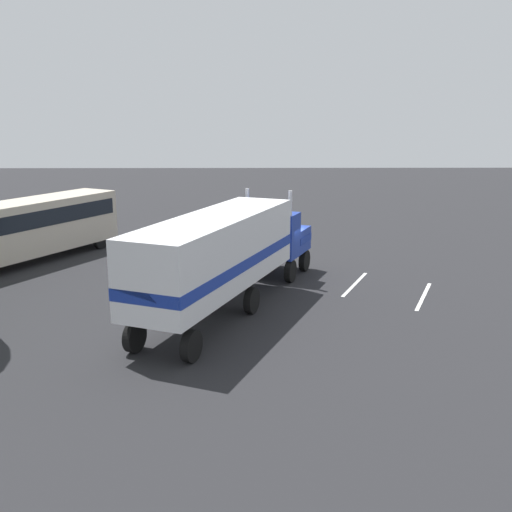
# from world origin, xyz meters

# --- Properties ---
(ground_plane) EXTENTS (120.00, 120.00, 0.00)m
(ground_plane) POSITION_xyz_m (0.00, 0.00, 0.00)
(ground_plane) COLOR #232326
(lane_stripe_near) EXTENTS (4.07, 1.96, 0.01)m
(lane_stripe_near) POSITION_xyz_m (-1.66, -3.50, 0.01)
(lane_stripe_near) COLOR silver
(lane_stripe_near) RESTS_ON ground_plane
(lane_stripe_mid) EXTENTS (4.10, 1.91, 0.01)m
(lane_stripe_mid) POSITION_xyz_m (-3.61, -6.27, 0.01)
(lane_stripe_mid) COLOR silver
(lane_stripe_mid) RESTS_ON ground_plane
(semi_truck) EXTENTS (14.01, 7.80, 4.50)m
(semi_truck) POSITION_xyz_m (-5.27, 2.48, 2.52)
(semi_truck) COLOR #193399
(semi_truck) RESTS_ON ground_plane
(person_bystander) EXTENTS (0.41, 0.48, 1.63)m
(person_bystander) POSITION_xyz_m (-2.24, 4.27, 0.89)
(person_bystander) COLOR black
(person_bystander) RESTS_ON ground_plane
(parked_bus) EXTENTS (10.84, 7.61, 3.40)m
(parked_bus) POSITION_xyz_m (3.16, 13.64, 2.07)
(parked_bus) COLOR #BFB29E
(parked_bus) RESTS_ON ground_plane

